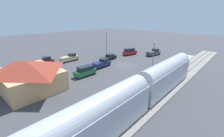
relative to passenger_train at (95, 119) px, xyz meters
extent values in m
plane|color=#424247|center=(14.00, -22.53, -2.86)|extent=(200.00, 200.00, 0.00)
cube|color=gray|center=(0.00, -22.53, -2.77)|extent=(4.80, 70.00, 0.18)
cube|color=#59544C|center=(-0.72, -22.53, -2.62)|extent=(0.10, 70.00, 0.12)
cube|color=#59544C|center=(0.72, -22.53, -2.62)|extent=(0.10, 70.00, 0.12)
cube|color=#A8A399|center=(4.00, -22.53, -2.71)|extent=(3.20, 46.00, 0.30)
cube|color=#ADB2BC|center=(0.00, -16.98, -0.71)|extent=(2.90, 16.18, 3.70)
cube|color=gold|center=(1.46, -16.98, -1.01)|extent=(0.04, 14.88, 0.36)
cylinder|color=#ADB2BC|center=(0.00, -16.98, 1.04)|extent=(2.75, 15.53, 2.76)
cube|color=#ADB2BC|center=(0.00, 0.00, -0.71)|extent=(2.90, 16.18, 3.70)
cube|color=gold|center=(1.46, 0.00, -1.01)|extent=(0.04, 14.88, 0.36)
cylinder|color=#ADB2BC|center=(0.00, 0.00, 1.04)|extent=(2.75, 15.53, 2.76)
cube|color=tan|center=(18.00, -0.53, -1.09)|extent=(10.83, 8.98, 3.54)
pyramid|color=maroon|center=(18.00, -0.53, 1.54)|extent=(11.63, 9.78, 1.71)
cube|color=#4C3323|center=(18.00, -5.05, -1.81)|extent=(1.10, 0.08, 2.10)
cylinder|color=#23284C|center=(4.12, -28.18, -2.13)|extent=(0.22, 0.22, 0.85)
cylinder|color=#2D72B7|center=(4.12, -28.18, -1.40)|extent=(0.36, 0.36, 0.62)
sphere|color=tan|center=(4.12, -28.18, -0.97)|extent=(0.24, 0.24, 0.24)
cube|color=navy|center=(17.30, -17.64, -2.02)|extent=(2.13, 5.46, 0.92)
cube|color=#19232D|center=(17.33, -18.66, -1.14)|extent=(1.78, 1.78, 0.84)
cylinder|color=black|center=(18.22, -19.76, -2.48)|extent=(0.22, 0.76, 0.76)
cylinder|color=black|center=(16.51, -19.81, -2.48)|extent=(0.22, 0.76, 0.76)
cylinder|color=black|center=(18.09, -15.46, -2.48)|extent=(0.22, 0.76, 0.76)
cylinder|color=black|center=(16.37, -15.51, -2.48)|extent=(0.22, 0.76, 0.76)
cube|color=navy|center=(17.27, -16.69, -1.46)|extent=(1.96, 3.03, 0.20)
cube|color=maroon|center=(30.62, -8.64, -2.02)|extent=(2.75, 5.63, 0.92)
cube|color=#19232D|center=(30.47, -9.65, -1.14)|extent=(1.97, 1.97, 0.84)
cylinder|color=black|center=(31.15, -10.89, -2.48)|extent=(0.22, 0.76, 0.76)
cylinder|color=black|center=(29.45, -10.63, -2.48)|extent=(0.22, 0.76, 0.76)
cylinder|color=black|center=(31.80, -6.64, -2.48)|extent=(0.22, 0.76, 0.76)
cylinder|color=black|center=(30.10, -6.38, -2.48)|extent=(0.22, 0.76, 0.76)
cube|color=maroon|center=(30.76, -7.70, -1.46)|extent=(2.29, 3.22, 0.20)
cube|color=red|center=(19.79, -33.76, -2.02)|extent=(3.08, 5.23, 1.00)
cube|color=#19232D|center=(19.83, -33.61, -1.08)|extent=(2.50, 3.74, 0.88)
cylinder|color=black|center=(20.17, -35.81, -2.52)|extent=(0.22, 0.68, 0.68)
cylinder|color=black|center=(18.50, -35.39, -2.52)|extent=(0.22, 0.68, 0.68)
cylinder|color=black|center=(21.08, -32.12, -2.52)|extent=(0.22, 0.68, 0.68)
cylinder|color=black|center=(19.41, -31.70, -2.52)|extent=(0.22, 0.68, 0.68)
cube|color=#C6B284|center=(28.42, -15.36, -2.02)|extent=(1.97, 5.40, 0.92)
cube|color=#19232D|center=(28.42, -16.39, -1.14)|extent=(1.73, 1.73, 0.84)
cylinder|color=black|center=(29.29, -17.51, -2.48)|extent=(0.22, 0.76, 0.76)
cylinder|color=black|center=(27.57, -17.51, -2.48)|extent=(0.22, 0.76, 0.76)
cylinder|color=black|center=(29.28, -13.21, -2.48)|extent=(0.22, 0.76, 0.76)
cylinder|color=black|center=(27.56, -13.21, -2.48)|extent=(0.22, 0.76, 0.76)
cube|color=#C6B284|center=(28.42, -14.42, -1.46)|extent=(1.87, 2.97, 0.20)
cube|color=black|center=(20.61, -24.59, -2.14)|extent=(2.27, 4.66, 0.76)
cube|color=#19232D|center=(20.61, -24.59, -1.44)|extent=(1.82, 2.31, 0.64)
cylinder|color=black|center=(19.65, -22.98, -2.52)|extent=(0.22, 0.68, 0.68)
cylinder|color=black|center=(21.24, -22.82, -2.52)|extent=(0.22, 0.68, 0.68)
cylinder|color=black|center=(19.98, -26.36, -2.52)|extent=(0.22, 0.68, 0.68)
cylinder|color=black|center=(21.58, -26.20, -2.52)|extent=(0.22, 0.68, 0.68)
cube|color=#47494F|center=(13.33, -38.39, -2.02)|extent=(2.91, 5.67, 0.92)
cube|color=#19232D|center=(13.14, -39.39, -1.14)|extent=(2.01, 2.01, 0.84)
cylinder|color=black|center=(13.78, -40.66, -2.48)|extent=(0.22, 0.76, 0.76)
cylinder|color=black|center=(12.09, -40.34, -2.48)|extent=(0.22, 0.76, 0.76)
cylinder|color=black|center=(14.56, -36.43, -2.48)|extent=(0.22, 0.76, 0.76)
cylinder|color=black|center=(12.87, -36.11, -2.48)|extent=(0.22, 0.76, 0.76)
cube|color=#47494F|center=(13.50, -37.46, -1.46)|extent=(2.37, 3.26, 0.20)
cube|color=#236638|center=(15.67, -11.09, -2.02)|extent=(2.20, 4.99, 1.00)
cube|color=#19232D|center=(15.67, -11.24, -1.08)|extent=(1.89, 3.51, 0.88)
cylinder|color=black|center=(14.91, -9.15, -2.52)|extent=(0.22, 0.68, 0.68)
cylinder|color=black|center=(16.63, -9.24, -2.52)|extent=(0.22, 0.68, 0.68)
cylinder|color=black|center=(14.72, -12.95, -2.52)|extent=(0.22, 0.68, 0.68)
cylinder|color=black|center=(16.44, -13.03, -2.52)|extent=(0.22, 0.68, 0.68)
cylinder|color=#515156|center=(6.80, -25.14, 0.43)|extent=(0.16, 0.16, 6.56)
sphere|color=#EAE5C6|center=(6.80, -25.14, 3.89)|extent=(0.44, 0.44, 0.44)
cylinder|color=#515156|center=(25.70, -28.40, 0.88)|extent=(0.16, 0.16, 7.47)
sphere|color=#EAE5C6|center=(25.70, -28.40, 4.79)|extent=(0.44, 0.44, 0.44)
camera|label=1|loc=(-9.50, 8.16, 9.53)|focal=24.18mm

